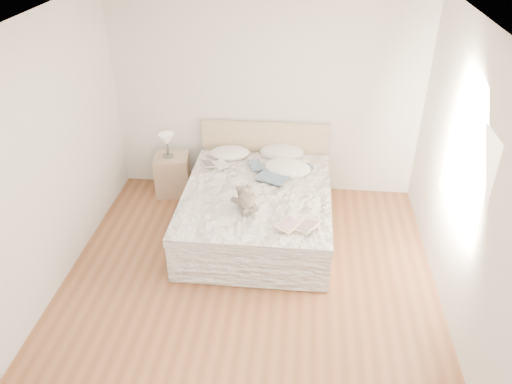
% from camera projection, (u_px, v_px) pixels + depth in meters
% --- Properties ---
extents(floor, '(4.00, 4.50, 0.00)m').
position_uv_depth(floor, '(247.00, 295.00, 5.21)').
color(floor, brown).
rests_on(floor, ground).
extents(ceiling, '(4.00, 4.50, 0.00)m').
position_uv_depth(ceiling, '(243.00, 31.00, 3.80)').
color(ceiling, white).
rests_on(ceiling, ground).
extents(wall_back, '(4.00, 0.02, 2.70)m').
position_uv_depth(wall_back, '(266.00, 95.00, 6.41)').
color(wall_back, silver).
rests_on(wall_back, ground).
extents(wall_left, '(0.02, 4.50, 2.70)m').
position_uv_depth(wall_left, '(34.00, 173.00, 4.68)').
color(wall_left, silver).
rests_on(wall_left, ground).
extents(wall_right, '(0.02, 4.50, 2.70)m').
position_uv_depth(wall_right, '(473.00, 195.00, 4.33)').
color(wall_right, silver).
rests_on(wall_right, ground).
extents(window, '(0.02, 1.30, 1.10)m').
position_uv_depth(window, '(465.00, 169.00, 4.54)').
color(window, white).
rests_on(window, wall_right).
extents(bed, '(1.72, 2.14, 1.00)m').
position_uv_depth(bed, '(258.00, 208.00, 6.06)').
color(bed, tan).
rests_on(bed, floor).
extents(nightstand, '(0.50, 0.45, 0.56)m').
position_uv_depth(nightstand, '(173.00, 174.00, 6.82)').
color(nightstand, tan).
rests_on(nightstand, floor).
extents(table_lamp, '(0.25, 0.25, 0.33)m').
position_uv_depth(table_lamp, '(167.00, 141.00, 6.55)').
color(table_lamp, '#4D4943').
rests_on(table_lamp, nightstand).
extents(pillow_left, '(0.58, 0.46, 0.16)m').
position_uv_depth(pillow_left, '(230.00, 153.00, 6.58)').
color(pillow_left, white).
rests_on(pillow_left, bed).
extents(pillow_middle, '(0.59, 0.43, 0.17)m').
position_uv_depth(pillow_middle, '(282.00, 152.00, 6.61)').
color(pillow_middle, white).
rests_on(pillow_middle, bed).
extents(pillow_right, '(0.67, 0.54, 0.18)m').
position_uv_depth(pillow_right, '(287.00, 168.00, 6.24)').
color(pillow_right, white).
rests_on(pillow_right, bed).
extents(blouse, '(0.77, 0.79, 0.02)m').
position_uv_depth(blouse, '(277.00, 173.00, 6.15)').
color(blouse, '#3E566C').
rests_on(blouse, bed).
extents(photo_book, '(0.41, 0.38, 0.03)m').
position_uv_depth(photo_book, '(215.00, 164.00, 6.33)').
color(photo_book, silver).
rests_on(photo_book, bed).
extents(childrens_book, '(0.47, 0.43, 0.03)m').
position_uv_depth(childrens_book, '(298.00, 226.00, 5.19)').
color(childrens_book, beige).
rests_on(childrens_book, bed).
extents(teddy_bear, '(0.36, 0.42, 0.19)m').
position_uv_depth(teddy_bear, '(246.00, 207.00, 5.46)').
color(teddy_bear, '#665950').
rests_on(teddy_bear, bed).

